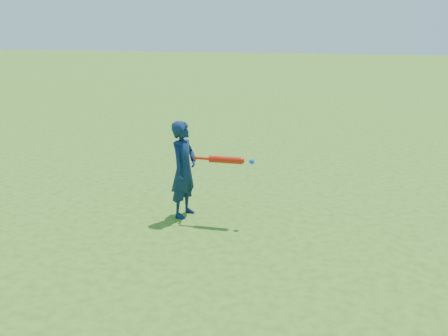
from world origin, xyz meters
name	(u,v)px	position (x,y,z in m)	size (l,w,h in m)	color
ground	(220,223)	(0.00, 0.00, 0.00)	(80.00, 80.00, 0.00)	#336618
child	(184,169)	(-0.49, 0.14, 0.59)	(0.43, 0.28, 1.18)	#0E2041
bat_swing	(228,160)	(0.06, 0.10, 0.75)	(0.72, 0.08, 0.08)	red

